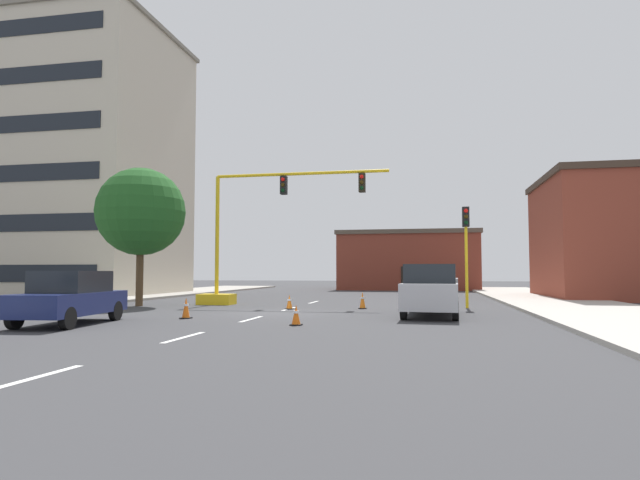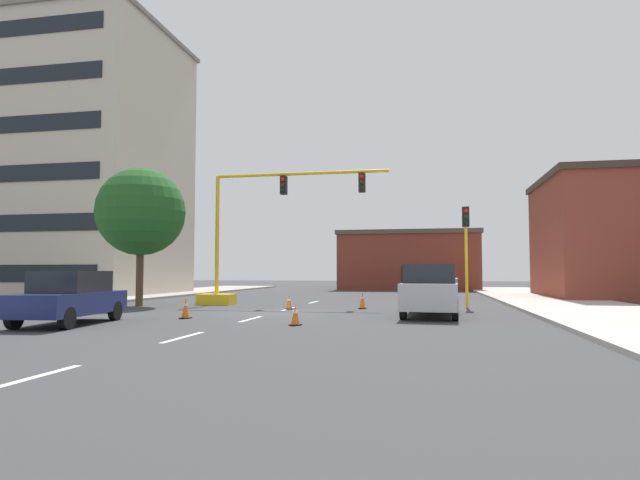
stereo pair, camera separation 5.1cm
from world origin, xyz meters
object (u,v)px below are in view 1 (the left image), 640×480
object	(u,v)px
tree_left_near	(141,212)
traffic_cone_roadside_a	(296,315)
traffic_cone_roadside_c	(363,300)
traffic_cone_roadside_d	(289,302)
traffic_light_pole_right	(466,234)
traffic_cone_roadside_b	(186,308)
pickup_truck_silver	(431,291)
sedan_navy_near_left	(70,297)
traffic_signal_gantry	(241,261)

from	to	relation	value
tree_left_near	traffic_cone_roadside_a	world-z (taller)	tree_left_near
tree_left_near	traffic_cone_roadside_c	xyz separation A→B (m)	(11.19, 0.22, -4.34)
tree_left_near	traffic_cone_roadside_c	size ratio (longest dim) A/B	8.83
traffic_cone_roadside_d	traffic_light_pole_right	bearing A→B (deg)	16.63
traffic_light_pole_right	traffic_cone_roadside_a	bearing A→B (deg)	-122.23
traffic_cone_roadside_b	traffic_cone_roadside_c	xyz separation A→B (m)	(5.75, 6.44, 0.00)
traffic_cone_roadside_c	traffic_cone_roadside_d	distance (m)	3.39
traffic_light_pole_right	pickup_truck_silver	bearing A→B (deg)	-108.54
tree_left_near	sedan_navy_near_left	xyz separation A→B (m)	(2.70, -9.03, -3.84)
traffic_cone_roadside_c	traffic_cone_roadside_b	bearing A→B (deg)	-131.74
traffic_signal_gantry	traffic_cone_roadside_b	world-z (taller)	traffic_signal_gantry
sedan_navy_near_left	traffic_cone_roadside_d	xyz separation A→B (m)	(5.24, 8.26, -0.56)
traffic_light_pole_right	traffic_cone_roadside_d	distance (m)	8.98
traffic_signal_gantry	sedan_navy_near_left	world-z (taller)	traffic_signal_gantry
traffic_signal_gantry	traffic_cone_roadside_d	distance (m)	4.71
traffic_cone_roadside_b	traffic_cone_roadside_a	bearing A→B (deg)	-19.88
tree_left_near	traffic_cone_roadside_b	xyz separation A→B (m)	(5.44, -6.22, -4.35)
traffic_light_pole_right	tree_left_near	xyz separation A→B (m)	(-15.98, -1.64, 1.20)
tree_left_near	traffic_cone_roadside_d	size ratio (longest dim) A/B	10.46
sedan_navy_near_left	traffic_cone_roadside_d	distance (m)	9.80
traffic_cone_roadside_a	traffic_cone_roadside_b	bearing A→B (deg)	160.12
pickup_truck_silver	traffic_cone_roadside_b	distance (m)	9.29
traffic_cone_roadside_b	traffic_cone_roadside_c	world-z (taller)	traffic_cone_roadside_c
pickup_truck_silver	traffic_signal_gantry	bearing A→B (deg)	150.92
traffic_cone_roadside_d	sedan_navy_near_left	bearing A→B (deg)	-122.37
tree_left_near	traffic_cone_roadside_c	distance (m)	12.00
sedan_navy_near_left	traffic_cone_roadside_c	size ratio (longest dim) A/B	5.94
sedan_navy_near_left	traffic_cone_roadside_d	bearing A→B (deg)	57.63
traffic_light_pole_right	traffic_cone_roadside_d	bearing A→B (deg)	-163.37
tree_left_near	pickup_truck_silver	size ratio (longest dim) A/B	1.26
traffic_cone_roadside_a	tree_left_near	bearing A→B (deg)	141.78
traffic_light_pole_right	traffic_cone_roadside_b	bearing A→B (deg)	-143.30
traffic_signal_gantry	pickup_truck_silver	world-z (taller)	traffic_signal_gantry
traffic_light_pole_right	traffic_signal_gantry	bearing A→B (deg)	178.46
tree_left_near	sedan_navy_near_left	world-z (taller)	tree_left_near
traffic_cone_roadside_b	traffic_cone_roadside_c	bearing A→B (deg)	48.26
traffic_light_pole_right	pickup_truck_silver	xyz separation A→B (m)	(-1.70, -5.06, -2.55)
sedan_navy_near_left	traffic_cone_roadside_c	distance (m)	12.56
traffic_cone_roadside_a	traffic_cone_roadside_d	size ratio (longest dim) A/B	0.99
pickup_truck_silver	traffic_cone_roadside_a	world-z (taller)	pickup_truck_silver
traffic_cone_roadside_c	traffic_signal_gantry	bearing A→B (deg)	165.30
pickup_truck_silver	traffic_cone_roadside_a	distance (m)	6.21
sedan_navy_near_left	traffic_light_pole_right	bearing A→B (deg)	38.77
pickup_truck_silver	sedan_navy_near_left	size ratio (longest dim) A/B	1.18
traffic_cone_roadside_a	sedan_navy_near_left	bearing A→B (deg)	-170.96
tree_left_near	traffic_cone_roadside_d	xyz separation A→B (m)	(7.94, -0.76, -4.40)
pickup_truck_silver	traffic_cone_roadside_b	size ratio (longest dim) A/B	7.07
traffic_signal_gantry	sedan_navy_near_left	bearing A→B (deg)	-99.96
traffic_signal_gantry	tree_left_near	xyz separation A→B (m)	(-4.63, -1.94, 2.43)
traffic_cone_roadside_c	pickup_truck_silver	bearing A→B (deg)	-49.68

